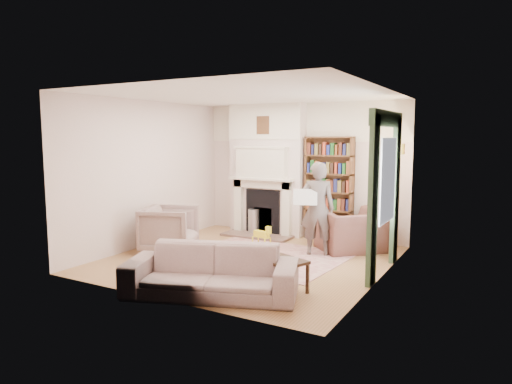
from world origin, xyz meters
The scene contains 25 objects.
floor centered at (0.00, 0.00, 0.00)m, with size 4.50×4.50×0.00m, color olive.
ceiling centered at (0.00, 0.00, 2.80)m, with size 4.50×4.50×0.00m, color white.
wall_back centered at (0.00, 2.25, 1.40)m, with size 4.50×4.50×0.00m, color silver.
wall_front centered at (0.00, -2.25, 1.40)m, with size 4.50×4.50×0.00m, color silver.
wall_left centered at (-2.25, 0.00, 1.40)m, with size 4.50×4.50×0.00m, color silver.
wall_right centered at (2.25, 0.00, 1.40)m, with size 4.50×4.50×0.00m, color silver.
fireplace centered at (-0.75, 2.05, 1.39)m, with size 1.70×0.58×2.80m.
bookcase centered at (0.65, 2.12, 1.18)m, with size 1.00×0.24×1.85m, color brown.
window centered at (2.23, 0.40, 1.45)m, with size 0.02×0.90×1.30m, color silver.
curtain_left centered at (2.20, -0.30, 1.20)m, with size 0.07×0.32×2.40m, color #2F4930.
curtain_right centered at (2.20, 1.10, 1.20)m, with size 0.07×0.32×2.40m, color #2F4930.
pelmet centered at (2.19, 0.40, 2.38)m, with size 0.09×1.70×0.24m, color #2F4930.
wall_sconce centered at (2.03, 1.50, 1.90)m, with size 0.20×0.24×0.24m, color gold, non-canonical shape.
rug centered at (0.13, 0.32, 0.01)m, with size 2.70×2.08×0.01m, color beige.
armchair_reading centered at (1.36, 1.45, 0.38)m, with size 1.18×1.03×0.76m, color #53342C.
armchair_left centered at (-1.55, -0.24, 0.42)m, with size 0.90×0.93×0.84m, color #AFA290.
sofa centered at (0.47, -1.80, 0.33)m, with size 2.28×0.89×0.66m, color #B6A796.
man_reading centered at (0.91, 0.85, 0.84)m, with size 0.61×0.40×1.68m, color #574B46.
newspaper centered at (0.76, 0.65, 1.06)m, with size 0.41×0.02×0.29m, color beige.
coffee_table centered at (1.19, -1.17, 0.23)m, with size 0.70×0.45×0.45m, color black, non-canonical shape.
paraffin_heater centered at (-0.94, 1.82, 0.28)m, with size 0.24×0.24×0.55m, color #B0B4B8.
rocking_horse centered at (-0.18, 0.79, 0.22)m, with size 0.51×0.20×0.45m, color yellow, non-canonical shape.
board_game centered at (-0.33, -0.51, 0.03)m, with size 0.35×0.35×0.03m, color #CED24A.
game_box_lid centered at (-0.67, -0.34, 0.04)m, with size 0.28×0.19×0.05m, color #B5141C.
comic_annuals centered at (0.33, -0.36, 0.02)m, with size 0.45×0.60×0.02m.
Camera 1 is at (3.88, -6.64, 2.12)m, focal length 32.00 mm.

